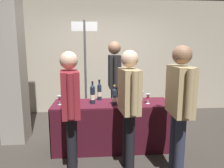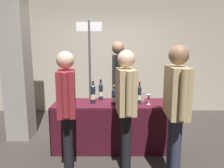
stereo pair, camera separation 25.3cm
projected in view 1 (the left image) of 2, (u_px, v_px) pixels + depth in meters
ground_plane at (112, 147)px, 3.40m from camera, size 12.00×12.00×0.00m
back_partition at (105, 57)px, 5.20m from camera, size 6.85×0.12×2.75m
concrete_pillar at (9, 41)px, 3.37m from camera, size 0.39×0.39×3.42m
tasting_table at (112, 117)px, 3.32m from camera, size 1.85×0.61×0.75m
featured_wine_bottle at (93, 94)px, 3.20m from camera, size 0.08×0.08×0.35m
display_bottle_0 at (139, 94)px, 3.22m from camera, size 0.07×0.07×0.35m
display_bottle_1 at (114, 97)px, 3.11m from camera, size 0.07×0.07×0.31m
display_bottle_2 at (64, 93)px, 3.37m from camera, size 0.08×0.08×0.30m
display_bottle_3 at (99, 91)px, 3.43m from camera, size 0.07×0.07×0.34m
wine_glass_near_vendor at (148, 96)px, 3.21m from camera, size 0.07×0.07×0.15m
wine_glass_mid at (60, 98)px, 3.15m from camera, size 0.08×0.08×0.14m
brochure_stand at (141, 97)px, 3.35m from camera, size 0.11×0.13×0.16m
vendor_presenter at (114, 78)px, 3.94m from camera, size 0.24×0.57×1.72m
taster_foreground_right at (129, 100)px, 2.65m from camera, size 0.25×0.58×1.58m
taster_foreground_left at (70, 103)px, 2.54m from camera, size 0.27×0.59×1.56m
taster_foreground_centre at (180, 100)px, 2.47m from camera, size 0.23×0.63×1.64m
booth_signpost at (85, 63)px, 4.09m from camera, size 0.49×0.04×2.13m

